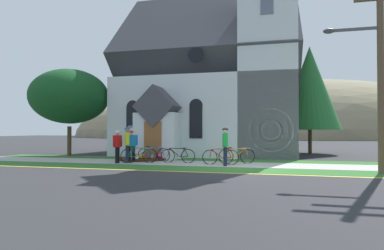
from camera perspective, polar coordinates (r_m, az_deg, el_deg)
The scene contains 21 objects.
ground at distance 17.79m, azimuth 8.89°, elevation -6.14°, with size 140.00×140.00×0.00m, color #2B2B2D.
sidewalk_slab at distance 15.94m, azimuth -1.68°, elevation -6.74°, with size 32.00×2.34×0.01m, color #A8A59E.
grass_verge at distance 13.96m, azimuth -3.97°, elevation -7.57°, with size 32.00×1.80×0.01m, color #2D6628.
church_lawn at distance 17.91m, azimuth 0.07°, elevation -6.11°, with size 24.00×1.75×0.01m, color #2D6628.
curb_paint_stripe at distance 12.97m, azimuth -5.40°, elevation -8.08°, with size 28.00×0.16×0.01m, color yellow.
church_building at distance 23.48m, azimuth 4.25°, elevation 6.71°, with size 11.87×12.12×12.46m.
church_sign at distance 18.17m, azimuth -8.55°, elevation -2.07°, with size 1.84×0.17×1.89m.
flower_bed at distance 17.99m, azimuth -8.79°, elevation -5.85°, with size 2.77×2.77×0.34m.
bicycle_black at distance 15.85m, azimuth 7.91°, elevation -5.41°, with size 1.71×0.66×0.81m.
bicycle_blue at distance 16.18m, azimuth -9.40°, elevation -5.32°, with size 1.67×0.71×0.83m.
bicycle_orange at distance 16.09m, azimuth -2.47°, elevation -5.40°, with size 1.73×0.16×0.78m.
bicycle_silver at distance 15.30m, azimuth 5.10°, elevation -5.60°, with size 1.71×0.30×0.82m.
bicycle_red at distance 17.04m, azimuth -6.78°, elevation -5.15°, with size 1.75×0.14×0.79m.
cyclist_in_red_jersey at distance 16.22m, azimuth -13.05°, elevation -3.35°, with size 0.27×0.66×1.60m.
cyclist_in_green_jersey at distance 16.72m, azimuth -10.67°, elevation -3.27°, with size 0.60×0.40×1.61m.
cyclist_in_orange_jersey at distance 14.68m, azimuth 5.91°, elevation -3.24°, with size 0.28×0.71×1.74m.
cyclist_in_blue_jersey at distance 16.23m, azimuth -11.39°, elevation -2.90°, with size 0.38×0.76×1.78m.
utility_pole at distance 14.18m, azimuth 29.96°, elevation 10.38°, with size 3.12×0.28×7.87m.
roadside_conifer at distance 24.02m, azimuth 20.09°, elevation 6.17°, with size 4.13×4.13×7.48m.
yard_deciduous_tree at distance 22.18m, azimuth -20.83°, elevation 4.71°, with size 4.92×4.92×5.52m.
distant_hill at distance 80.53m, azimuth 13.43°, elevation -2.06°, with size 100.44×54.09×26.94m, color #847A5B.
Camera 1 is at (1.52, -13.65, 1.62)m, focal length 30.15 mm.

